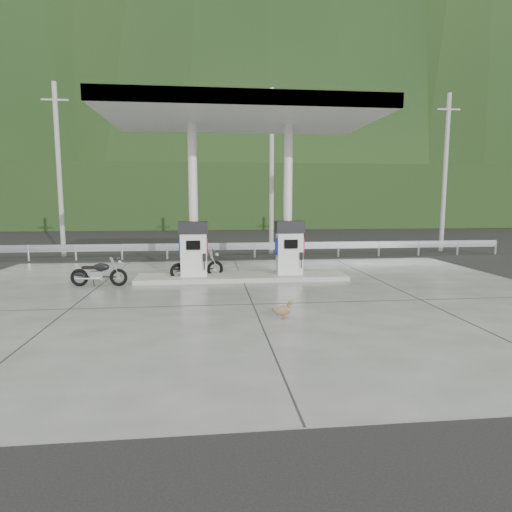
{
  "coord_description": "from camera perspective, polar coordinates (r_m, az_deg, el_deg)",
  "views": [
    {
      "loc": [
        -1.08,
        -11.6,
        2.65
      ],
      "look_at": [
        0.3,
        1.0,
        1.0
      ],
      "focal_mm": 30.0,
      "sensor_mm": 36.0,
      "label": 1
    }
  ],
  "objects": [
    {
      "name": "canopy_roof",
      "position": [
        14.4,
        -1.93,
        18.3
      ],
      "size": [
        8.5,
        5.0,
        0.4
      ],
      "primitive_type": "cube",
      "color": "silver",
      "rests_on": "canopy_column_left"
    },
    {
      "name": "canopy_column_right",
      "position": [
        14.74,
        4.26,
        7.48
      ],
      "size": [
        0.3,
        0.3,
        5.0
      ],
      "primitive_type": "cylinder",
      "color": "silver",
      "rests_on": "pump_island"
    },
    {
      "name": "motorcycle_right",
      "position": [
        14.6,
        -7.87,
        -1.39
      ],
      "size": [
        1.82,
        1.07,
        0.82
      ],
      "primitive_type": null,
      "rotation": [
        0.0,
        0.0,
        0.32
      ],
      "color": "black",
      "rests_on": "forecourt_apron"
    },
    {
      "name": "gas_pump_right",
      "position": [
        14.44,
        4.49,
        1.11
      ],
      "size": [
        0.95,
        0.55,
        1.8
      ],
      "primitive_type": null,
      "color": "silver",
      "rests_on": "pump_island"
    },
    {
      "name": "motorcycle_left",
      "position": [
        14.07,
        -20.23,
        -2.22
      ],
      "size": [
        1.67,
        0.66,
        0.77
      ],
      "primitive_type": null,
      "rotation": [
        0.0,
        0.0,
        -0.09
      ],
      "color": "black",
      "rests_on": "forecourt_apron"
    },
    {
      "name": "utility_pole_b",
      "position": [
        21.37,
        2.09,
        11.04
      ],
      "size": [
        0.22,
        0.22,
        8.0
      ],
      "primitive_type": "cylinder",
      "color": "#999994",
      "rests_on": "ground"
    },
    {
      "name": "ground",
      "position": [
        11.95,
        -0.91,
        -5.4
      ],
      "size": [
        160.0,
        160.0,
        0.0
      ],
      "primitive_type": "plane",
      "color": "black",
      "rests_on": "ground"
    },
    {
      "name": "forecourt_apron",
      "position": [
        11.95,
        -0.91,
        -5.35
      ],
      "size": [
        18.0,
        14.0,
        0.02
      ],
      "primitive_type": "cube",
      "color": "#62635E",
      "rests_on": "ground"
    },
    {
      "name": "road",
      "position": [
        23.28,
        -3.55,
        0.88
      ],
      "size": [
        60.0,
        7.0,
        0.01
      ],
      "primitive_type": "cube",
      "color": "black",
      "rests_on": "ground"
    },
    {
      "name": "forested_hills",
      "position": [
        71.66,
        -5.4,
        5.28
      ],
      "size": [
        100.0,
        40.0,
        140.0
      ],
      "primitive_type": null,
      "color": "black",
      "rests_on": "ground"
    },
    {
      "name": "tree_band",
      "position": [
        41.61,
        -4.8,
        7.88
      ],
      "size": [
        80.0,
        6.0,
        6.0
      ],
      "primitive_type": "cube",
      "color": "black",
      "rests_on": "ground"
    },
    {
      "name": "utility_pole_c",
      "position": [
        24.35,
        23.89,
        9.98
      ],
      "size": [
        0.22,
        0.22,
        8.0
      ],
      "primitive_type": "cylinder",
      "color": "#999994",
      "rests_on": "ground"
    },
    {
      "name": "guardrail",
      "position": [
        19.73,
        -3.08,
        1.77
      ],
      "size": [
        26.0,
        0.16,
        1.42
      ],
      "primitive_type": null,
      "color": "#A9ACB2",
      "rests_on": "ground"
    },
    {
      "name": "pump_island",
      "position": [
        14.37,
        -1.84,
        -2.83
      ],
      "size": [
        7.0,
        1.4,
        0.15
      ],
      "primitive_type": "cube",
      "color": "gray",
      "rests_on": "forecourt_apron"
    },
    {
      "name": "canopy_column_left",
      "position": [
        14.51,
        -8.37,
        7.42
      ],
      "size": [
        0.3,
        0.3,
        5.0
      ],
      "primitive_type": "cylinder",
      "color": "silver",
      "rests_on": "pump_island"
    },
    {
      "name": "utility_pole_a",
      "position": [
        22.25,
        -24.78,
        10.23
      ],
      "size": [
        0.22,
        0.22,
        8.0
      ],
      "primitive_type": "cylinder",
      "color": "#999994",
      "rests_on": "ground"
    },
    {
      "name": "gas_pump_left",
      "position": [
        14.2,
        -8.31,
        0.95
      ],
      "size": [
        0.95,
        0.55,
        1.8
      ],
      "primitive_type": null,
      "color": "silver",
      "rests_on": "pump_island"
    },
    {
      "name": "duck",
      "position": [
        9.64,
        3.55,
        -7.35
      ],
      "size": [
        0.51,
        0.23,
        0.35
      ],
      "primitive_type": null,
      "rotation": [
        0.0,
        0.0,
        0.2
      ],
      "color": "brown",
      "rests_on": "forecourt_apron"
    }
  ]
}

